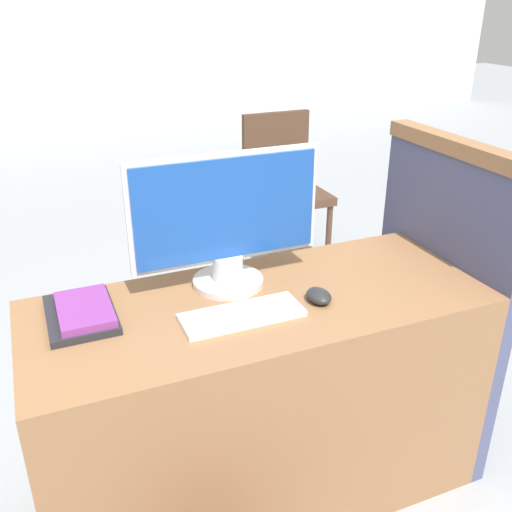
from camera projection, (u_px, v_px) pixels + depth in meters
name	position (u px, v px, depth m)	size (l,w,h in m)	color
wall_back	(54.00, 7.00, 6.20)	(12.00, 0.06, 2.80)	silver
desk	(260.00, 400.00, 1.83)	(1.36, 0.56, 0.73)	#8C603D
carrel_divider	(437.00, 295.00, 2.03)	(0.07, 0.66, 1.13)	#474C70
monitor	(226.00, 222.00, 1.68)	(0.58, 0.22, 0.41)	silver
keyboard	(242.00, 315.00, 1.58)	(0.34, 0.13, 0.02)	white
mouse	(319.00, 296.00, 1.66)	(0.07, 0.09, 0.04)	#262626
book_stack	(82.00, 312.00, 1.57)	(0.18, 0.27, 0.04)	#232328
far_chair	(283.00, 180.00, 3.56)	(0.44, 0.44, 0.88)	#4C3323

